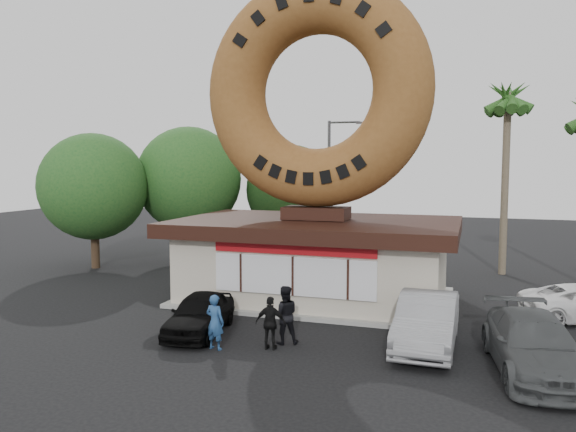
{
  "coord_description": "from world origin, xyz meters",
  "views": [
    {
      "loc": [
        6.01,
        -15.81,
        5.54
      ],
      "look_at": [
        -0.54,
        4.0,
        3.59
      ],
      "focal_mm": 35.0,
      "sensor_mm": 36.0,
      "label": 1
    }
  ],
  "objects_px": {
    "car_black": "(200,313)",
    "person_center": "(284,315)",
    "giant_donut": "(317,92)",
    "car_silver": "(427,321)",
    "person_right": "(271,323)",
    "person_left": "(215,322)",
    "donut_shop": "(316,257)",
    "car_grey": "(534,345)",
    "street_lamp": "(331,182)"
  },
  "relations": [
    {
      "from": "car_black",
      "to": "person_left",
      "type": "bearing_deg",
      "value": -55.98
    },
    {
      "from": "person_center",
      "to": "car_grey",
      "type": "xyz_separation_m",
      "value": [
        7.06,
        -0.21,
        -0.15
      ]
    },
    {
      "from": "giant_donut",
      "to": "car_silver",
      "type": "relative_size",
      "value": 1.9
    },
    {
      "from": "person_right",
      "to": "car_black",
      "type": "xyz_separation_m",
      "value": [
        -2.76,
        0.77,
        -0.14
      ]
    },
    {
      "from": "car_grey",
      "to": "car_black",
      "type": "bearing_deg",
      "value": 170.06
    },
    {
      "from": "donut_shop",
      "to": "giant_donut",
      "type": "xyz_separation_m",
      "value": [
        0.0,
        0.02,
        6.61
      ]
    },
    {
      "from": "person_center",
      "to": "donut_shop",
      "type": "bearing_deg",
      "value": -107.01
    },
    {
      "from": "car_black",
      "to": "car_silver",
      "type": "bearing_deg",
      "value": -0.87
    },
    {
      "from": "giant_donut",
      "to": "car_grey",
      "type": "relative_size",
      "value": 1.76
    },
    {
      "from": "giant_donut",
      "to": "street_lamp",
      "type": "relative_size",
      "value": 1.14
    },
    {
      "from": "person_right",
      "to": "car_grey",
      "type": "relative_size",
      "value": 0.31
    },
    {
      "from": "street_lamp",
      "to": "car_silver",
      "type": "distance_m",
      "value": 16.58
    },
    {
      "from": "car_black",
      "to": "car_silver",
      "type": "distance_m",
      "value": 7.22
    },
    {
      "from": "giant_donut",
      "to": "car_black",
      "type": "relative_size",
      "value": 2.35
    },
    {
      "from": "person_left",
      "to": "car_silver",
      "type": "relative_size",
      "value": 0.34
    },
    {
      "from": "person_left",
      "to": "giant_donut",
      "type": "bearing_deg",
      "value": -89.98
    },
    {
      "from": "giant_donut",
      "to": "car_black",
      "type": "height_order",
      "value": "giant_donut"
    },
    {
      "from": "person_left",
      "to": "person_right",
      "type": "relative_size",
      "value": 1.04
    },
    {
      "from": "donut_shop",
      "to": "person_center",
      "type": "relative_size",
      "value": 6.2
    },
    {
      "from": "car_black",
      "to": "person_center",
      "type": "bearing_deg",
      "value": -10.76
    },
    {
      "from": "street_lamp",
      "to": "person_left",
      "type": "height_order",
      "value": "street_lamp"
    },
    {
      "from": "donut_shop",
      "to": "street_lamp",
      "type": "height_order",
      "value": "street_lamp"
    },
    {
      "from": "person_left",
      "to": "car_silver",
      "type": "distance_m",
      "value": 6.39
    },
    {
      "from": "person_right",
      "to": "car_grey",
      "type": "distance_m",
      "value": 7.28
    },
    {
      "from": "person_left",
      "to": "car_grey",
      "type": "bearing_deg",
      "value": -164.13
    },
    {
      "from": "person_center",
      "to": "car_black",
      "type": "height_order",
      "value": "person_center"
    },
    {
      "from": "person_right",
      "to": "car_black",
      "type": "bearing_deg",
      "value": -18.94
    },
    {
      "from": "person_left",
      "to": "car_grey",
      "type": "height_order",
      "value": "person_left"
    },
    {
      "from": "person_center",
      "to": "car_silver",
      "type": "bearing_deg",
      "value": 171.41
    },
    {
      "from": "donut_shop",
      "to": "car_black",
      "type": "bearing_deg",
      "value": -112.62
    },
    {
      "from": "giant_donut",
      "to": "street_lamp",
      "type": "bearing_deg",
      "value": 100.51
    },
    {
      "from": "person_left",
      "to": "street_lamp",
      "type": "bearing_deg",
      "value": -78.02
    },
    {
      "from": "donut_shop",
      "to": "car_silver",
      "type": "relative_size",
      "value": 2.32
    },
    {
      "from": "person_right",
      "to": "giant_donut",
      "type": "bearing_deg",
      "value": -89.81
    },
    {
      "from": "giant_donut",
      "to": "person_left",
      "type": "height_order",
      "value": "giant_donut"
    },
    {
      "from": "person_left",
      "to": "car_black",
      "type": "height_order",
      "value": "person_left"
    },
    {
      "from": "car_grey",
      "to": "street_lamp",
      "type": "bearing_deg",
      "value": 112.64
    },
    {
      "from": "person_right",
      "to": "car_silver",
      "type": "bearing_deg",
      "value": -161.88
    },
    {
      "from": "giant_donut",
      "to": "car_black",
      "type": "xyz_separation_m",
      "value": [
        -2.36,
        -5.69,
        -7.71
      ]
    },
    {
      "from": "street_lamp",
      "to": "person_left",
      "type": "xyz_separation_m",
      "value": [
        0.66,
        -16.97,
        -3.65
      ]
    },
    {
      "from": "giant_donut",
      "to": "person_center",
      "type": "xyz_separation_m",
      "value": [
        0.6,
        -5.81,
        -7.47
      ]
    },
    {
      "from": "person_right",
      "to": "car_grey",
      "type": "height_order",
      "value": "person_right"
    },
    {
      "from": "person_center",
      "to": "car_black",
      "type": "bearing_deg",
      "value": -25.26
    },
    {
      "from": "donut_shop",
      "to": "giant_donut",
      "type": "height_order",
      "value": "giant_donut"
    },
    {
      "from": "person_right",
      "to": "car_black",
      "type": "height_order",
      "value": "person_right"
    },
    {
      "from": "street_lamp",
      "to": "person_right",
      "type": "xyz_separation_m",
      "value": [
        2.25,
        -16.46,
        -3.68
      ]
    },
    {
      "from": "person_center",
      "to": "person_right",
      "type": "bearing_deg",
      "value": 49.25
    },
    {
      "from": "car_silver",
      "to": "donut_shop",
      "type": "bearing_deg",
      "value": 136.09
    },
    {
      "from": "person_center",
      "to": "person_right",
      "type": "height_order",
      "value": "person_center"
    },
    {
      "from": "donut_shop",
      "to": "car_grey",
      "type": "relative_size",
      "value": 2.16
    }
  ]
}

